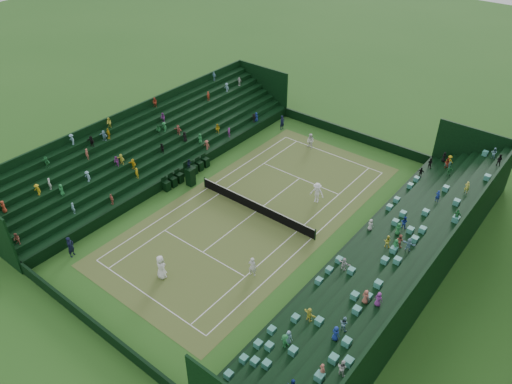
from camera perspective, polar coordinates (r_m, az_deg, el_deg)
ground at (r=41.36m, az=0.00°, el=-2.27°), size 160.00×160.00×0.00m
court_surface at (r=41.36m, az=0.00°, el=-2.26°), size 12.97×26.77×0.01m
perimeter_wall_north at (r=52.49m, az=10.92°, el=6.48°), size 17.17×0.20×1.00m
perimeter_wall_south at (r=33.47m, az=-17.75°, el=-14.50°), size 17.17×0.20×1.00m
perimeter_wall_east at (r=37.56m, az=10.25°, el=-6.52°), size 0.20×31.77×1.00m
perimeter_wall_west at (r=45.88m, az=-8.33°, el=2.26°), size 0.20×31.77×1.00m
north_grandstand at (r=35.75m, az=16.26°, el=-7.88°), size 6.60×32.00×4.90m
south_grandstand at (r=48.10m, az=-11.94°, el=4.96°), size 6.60×32.00×4.90m
tennis_net at (r=41.04m, az=0.00°, el=-1.68°), size 11.67×0.10×1.06m
umpire_chair at (r=44.37m, az=-7.54°, el=2.04°), size 0.83×0.83×2.62m
courtside_chairs at (r=45.70m, az=-7.93°, el=2.13°), size 0.58×5.55×1.27m
player_near_west at (r=35.57m, az=-10.81°, el=-8.43°), size 1.02×0.74×1.93m
player_near_east at (r=35.20m, az=-0.41°, el=-8.52°), size 0.69×0.55×1.63m
player_far_west at (r=50.04m, az=6.24°, el=5.81°), size 0.84×0.70×1.57m
player_far_east at (r=42.25m, az=6.98°, el=-0.08°), size 1.33×0.93×1.88m
line_judge_north at (r=53.33m, az=3.01°, el=7.93°), size 0.47×0.63×1.58m
line_judge_south at (r=39.11m, az=-20.43°, el=-5.88°), size 0.61×0.73×1.72m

